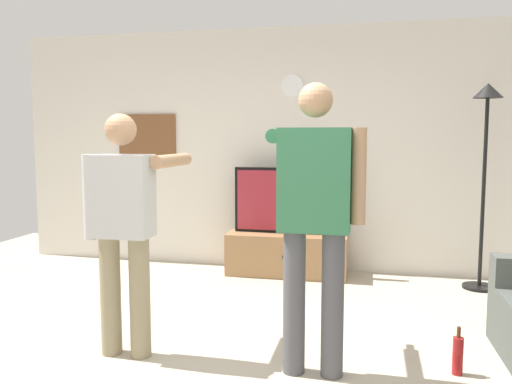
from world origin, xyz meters
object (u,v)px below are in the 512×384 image
Objects in this scene: floor_lamp at (486,143)px; tv_stand at (287,254)px; framed_picture at (147,139)px; beverage_bottle at (458,355)px; television at (288,201)px; wall_clock at (292,86)px; person_standing_nearer_couch at (314,211)px; person_standing_nearer_lamp at (124,221)px.

tv_stand is at bearing 176.84° from floor_lamp.
beverage_bottle is at bearing -37.72° from framed_picture.
television is 4.84× the size of wall_clock.
person_standing_nearer_couch is 1.30m from beverage_bottle.
person_standing_nearer_lamp is 0.91× the size of person_standing_nearer_couch.
person_standing_nearer_lamp is (-2.69, -2.20, -0.50)m from floor_lamp.
television is 1.65× the size of framed_picture.
framed_picture is 0.39× the size of person_standing_nearer_couch.
framed_picture is at bearing 130.84° from person_standing_nearer_couch.
television is at bearing 123.11° from beverage_bottle.
person_standing_nearer_couch is (2.27, -2.62, -0.43)m from framed_picture.
floor_lamp reaches higher than framed_picture.
person_standing_nearer_lamp is 2.33m from beverage_bottle.
person_standing_nearer_lamp is at bearing -107.93° from tv_stand.
framed_picture is 0.36× the size of floor_lamp.
person_standing_nearer_lamp is (-0.75, -2.60, -1.13)m from wall_clock.
framed_picture is at bearing 170.33° from tv_stand.
tv_stand is 0.58m from television.
tv_stand is 2.15m from framed_picture.
person_standing_nearer_lamp is (0.98, -2.61, -0.54)m from framed_picture.
television is 0.59× the size of floor_lamp.
framed_picture is (-1.73, 0.30, 1.25)m from tv_stand.
tv_stand is 0.71× the size of person_standing_nearer_couch.
television is 2.45m from person_standing_nearer_couch.
person_standing_nearer_lamp is at bearing -106.04° from wall_clock.
tv_stand is at bearing 123.67° from beverage_bottle.
floor_lamp is 6.45× the size of beverage_bottle.
floor_lamp is 2.66m from person_standing_nearer_couch.
person_standing_nearer_lamp is 5.31× the size of beverage_bottle.
wall_clock reaches higher than beverage_bottle.
floor_lamp is 3.51m from person_standing_nearer_lamp.
person_standing_nearer_couch is (-1.40, -2.22, -0.39)m from floor_lamp.
person_standing_nearer_couch reaches higher than beverage_bottle.
tv_stand is at bearing -9.67° from framed_picture.
person_standing_nearer_couch is at bearing -77.24° from television.
wall_clock is 3.43m from beverage_bottle.
television reaches higher than beverage_bottle.
framed_picture reaches higher than beverage_bottle.
tv_stand is 2.29m from floor_lamp.
wall_clock is at bearing 120.42° from beverage_bottle.
tv_stand is at bearing 103.00° from person_standing_nearer_couch.
person_standing_nearer_lamp is (-0.75, -2.31, 0.70)m from tv_stand.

